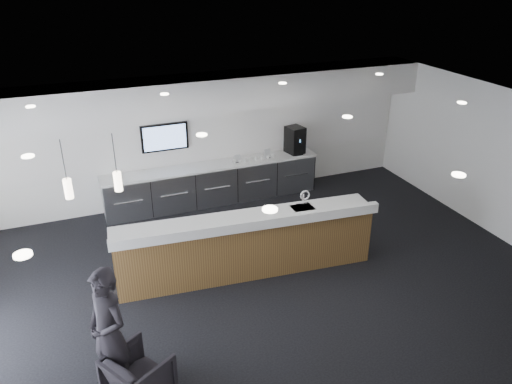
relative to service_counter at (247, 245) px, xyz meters
name	(u,v)px	position (x,y,z in m)	size (l,w,h in m)	color
ground	(275,287)	(0.30, -0.63, -0.58)	(10.00, 10.00, 0.00)	black
ceiling	(278,123)	(0.30, -0.63, 2.42)	(10.00, 8.00, 0.02)	black
back_wall	(207,137)	(0.30, 3.37, 0.92)	(10.00, 0.02, 3.00)	white
right_wall	(509,168)	(5.30, -0.63, 0.92)	(0.02, 8.00, 3.00)	white
soffit_bulkhead	(211,92)	(0.30, 2.92, 2.07)	(10.00, 0.90, 0.70)	white
alcove_panel	(207,133)	(0.30, 3.34, 1.02)	(9.80, 0.06, 1.40)	white
back_credenza	(213,183)	(0.30, 3.01, -0.10)	(5.06, 0.66, 0.95)	#9EA0A6
wall_tv	(165,137)	(-0.70, 3.27, 1.07)	(1.05, 0.08, 0.62)	black
pendant_left	(115,173)	(-2.10, 0.17, 1.67)	(0.12, 0.12, 0.30)	#FFE7C6
pendant_right	(67,179)	(-2.80, 0.17, 1.67)	(0.12, 0.12, 0.30)	#FFE7C6
ceiling_can_lights	(278,125)	(0.30, -0.63, 2.39)	(7.00, 5.00, 0.02)	white
service_counter	(247,245)	(0.00, 0.00, 0.00)	(4.77, 1.20, 1.49)	brown
coffee_machine	(295,140)	(2.38, 3.02, 0.69)	(0.44, 0.53, 0.65)	black
info_sign_left	(237,159)	(0.87, 2.91, 0.47)	(0.14, 0.02, 0.19)	silver
info_sign_right	(267,153)	(1.62, 2.91, 0.49)	(0.18, 0.02, 0.24)	silver
armchair	(139,376)	(-2.32, -2.17, -0.24)	(0.72, 0.74, 0.68)	black
lounge_guest	(109,332)	(-2.60, -1.89, 0.35)	(0.67, 0.44, 1.85)	black
cup_0	(273,156)	(1.76, 2.87, 0.42)	(0.09, 0.09, 0.09)	white
cup_1	(268,157)	(1.62, 2.87, 0.42)	(0.09, 0.09, 0.09)	white
cup_2	(262,158)	(1.48, 2.87, 0.42)	(0.09, 0.09, 0.09)	white
cup_3	(257,159)	(1.34, 2.87, 0.42)	(0.09, 0.09, 0.09)	white
cup_4	(251,159)	(1.20, 2.87, 0.42)	(0.09, 0.09, 0.09)	white
cup_5	(246,160)	(1.06, 2.87, 0.42)	(0.09, 0.09, 0.09)	white
cup_6	(240,161)	(0.92, 2.87, 0.42)	(0.09, 0.09, 0.09)	white
cup_7	(234,162)	(0.78, 2.87, 0.42)	(0.09, 0.09, 0.09)	white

